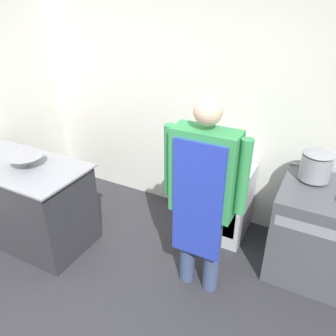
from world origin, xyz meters
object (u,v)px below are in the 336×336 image
Objects in this scene: stove at (324,233)px; person_cook at (203,190)px; fridge_unit at (220,200)px; mixing_bowl at (26,161)px; stock_pot at (316,165)px.

person_cook is (-0.94, -0.69, 0.57)m from stove.
stove reaches higher than fridge_unit.
stove is 1.06m from fridge_unit.
mixing_bowl is 1.30× the size of stock_pot.
mixing_bowl is (-2.70, -0.90, 0.51)m from stove.
stove is 0.51× the size of person_cook.
stove is 2.89m from mixing_bowl.
fridge_unit is at bearing 96.87° from person_cook.
stove is at bearing 36.03° from person_cook.
fridge_unit is at bearing 179.83° from stock_pot.
stock_pot is at bearing 22.48° from mixing_bowl.
person_cook reaches higher than stove.
fridge_unit is at bearing 172.25° from stove.
stove is 1.14× the size of fridge_unit.
stove is 1.30m from person_cook.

